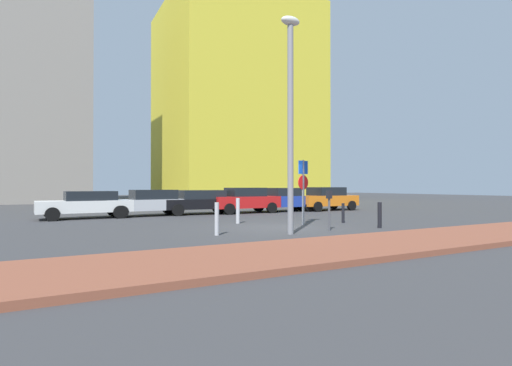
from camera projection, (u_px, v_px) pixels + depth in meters
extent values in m
plane|color=#38383A|center=(280.00, 227.00, 14.89)|extent=(120.00, 120.00, 0.00)
cube|color=brown|center=(385.00, 244.00, 10.20)|extent=(40.00, 3.14, 0.14)
cube|color=white|center=(85.00, 206.00, 19.03)|extent=(4.47, 1.92, 0.58)
cube|color=black|center=(91.00, 196.00, 19.17)|extent=(2.43, 1.68, 0.46)
cylinder|color=black|center=(52.00, 214.00, 17.53)|extent=(0.65, 0.25, 0.64)
cylinder|color=black|center=(50.00, 212.00, 18.97)|extent=(0.65, 0.25, 0.64)
cylinder|color=black|center=(120.00, 212.00, 19.08)|extent=(0.65, 0.25, 0.64)
cylinder|color=black|center=(113.00, 210.00, 20.52)|extent=(0.65, 0.25, 0.64)
cube|color=#B7BABF|center=(147.00, 205.00, 20.62)|extent=(4.42, 1.90, 0.59)
cube|color=black|center=(153.00, 194.00, 20.81)|extent=(2.37, 1.65, 0.51)
cylinder|color=black|center=(122.00, 212.00, 19.14)|extent=(0.65, 0.26, 0.64)
cylinder|color=black|center=(115.00, 210.00, 20.55)|extent=(0.65, 0.26, 0.64)
cylinder|color=black|center=(178.00, 210.00, 20.68)|extent=(0.65, 0.26, 0.64)
cylinder|color=black|center=(168.00, 208.00, 22.09)|extent=(0.65, 0.26, 0.64)
cube|color=black|center=(201.00, 204.00, 22.04)|extent=(4.65, 2.01, 0.55)
cube|color=black|center=(202.00, 195.00, 22.06)|extent=(2.54, 1.75, 0.51)
cylinder|color=black|center=(178.00, 210.00, 20.60)|extent=(0.65, 0.26, 0.64)
cylinder|color=black|center=(171.00, 208.00, 22.18)|extent=(0.65, 0.26, 0.64)
cylinder|color=black|center=(232.00, 209.00, 21.90)|extent=(0.65, 0.26, 0.64)
cylinder|color=black|center=(221.00, 207.00, 23.48)|extent=(0.65, 0.26, 0.64)
cube|color=red|center=(245.00, 202.00, 22.99)|extent=(4.11, 1.73, 0.68)
cube|color=black|center=(245.00, 192.00, 23.03)|extent=(2.15, 1.58, 0.52)
cylinder|color=black|center=(229.00, 209.00, 21.57)|extent=(0.64, 0.22, 0.64)
cylinder|color=black|center=(218.00, 208.00, 23.08)|extent=(0.64, 0.22, 0.64)
cylinder|color=black|center=(272.00, 208.00, 22.90)|extent=(0.64, 0.22, 0.64)
cylinder|color=black|center=(258.00, 206.00, 24.41)|extent=(0.64, 0.22, 0.64)
cube|color=#1E389E|center=(284.00, 201.00, 24.34)|extent=(4.06, 1.80, 0.67)
cube|color=black|center=(285.00, 192.00, 24.38)|extent=(1.94, 1.59, 0.51)
cylinder|color=black|center=(271.00, 208.00, 23.00)|extent=(0.65, 0.24, 0.64)
cylinder|color=black|center=(259.00, 206.00, 24.48)|extent=(0.65, 0.24, 0.64)
cylinder|color=black|center=(309.00, 207.00, 24.20)|extent=(0.65, 0.24, 0.64)
cylinder|color=black|center=(295.00, 205.00, 25.69)|extent=(0.65, 0.24, 0.64)
cube|color=orange|center=(326.00, 200.00, 25.55)|extent=(4.15, 1.83, 0.68)
cube|color=black|center=(326.00, 191.00, 25.56)|extent=(2.10, 1.68, 0.55)
cylinder|color=black|center=(318.00, 207.00, 24.07)|extent=(0.64, 0.22, 0.64)
cylinder|color=black|center=(301.00, 205.00, 25.67)|extent=(0.64, 0.22, 0.64)
cylinder|color=black|center=(352.00, 206.00, 25.42)|extent=(0.64, 0.22, 0.64)
cylinder|color=black|center=(334.00, 204.00, 27.01)|extent=(0.64, 0.22, 0.64)
cylinder|color=gray|center=(303.00, 193.00, 15.87)|extent=(0.10, 0.10, 2.70)
cube|color=#1447B7|center=(303.00, 167.00, 15.88)|extent=(0.54, 0.17, 0.55)
cylinder|color=red|center=(303.00, 182.00, 15.87)|extent=(0.59, 0.18, 0.60)
cylinder|color=#4C4C51|center=(329.00, 215.00, 13.77)|extent=(0.08, 0.08, 1.16)
cube|color=black|center=(329.00, 195.00, 13.78)|extent=(0.18, 0.14, 0.28)
cylinder|color=gray|center=(290.00, 130.00, 12.83)|extent=(0.20, 0.20, 7.02)
ellipsoid|color=silver|center=(290.00, 21.00, 12.86)|extent=(0.70, 0.36, 0.30)
cylinder|color=#B7B7BC|center=(217.00, 219.00, 12.51)|extent=(0.14, 0.14, 1.08)
cylinder|color=black|center=(343.00, 213.00, 16.76)|extent=(0.13, 0.13, 0.86)
cylinder|color=#B7B7BC|center=(238.00, 211.00, 16.47)|extent=(0.16, 0.16, 1.10)
cylinder|color=black|center=(380.00, 215.00, 14.71)|extent=(0.16, 0.16, 0.99)
cube|color=gold|center=(235.00, 105.00, 51.02)|extent=(18.39, 17.04, 24.92)
cube|color=gray|center=(18.00, 72.00, 38.08)|extent=(12.98, 10.64, 25.98)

